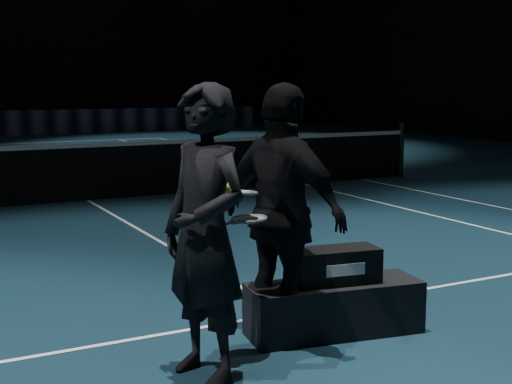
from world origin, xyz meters
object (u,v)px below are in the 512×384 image
(player_bench, at_px, (334,308))
(racket_lower, at_px, (249,219))
(tennis_balls, at_px, (230,189))
(player_b, at_px, (284,215))
(racket_upper, at_px, (240,193))
(player_a, at_px, (205,234))
(racket_bag, at_px, (335,266))

(player_bench, relative_size, racket_lower, 1.98)
(tennis_balls, bearing_deg, player_b, 23.36)
(racket_upper, relative_size, tennis_balls, 5.67)
(player_a, distance_m, racket_upper, 0.46)
(player_b, distance_m, racket_lower, 0.40)
(player_bench, distance_m, racket_lower, 1.12)
(racket_lower, height_order, racket_upper, racket_upper)
(player_b, bearing_deg, tennis_balls, 95.34)
(player_bench, xyz_separation_m, racket_upper, (-0.85, -0.09, 0.98))
(tennis_balls, bearing_deg, player_bench, 10.80)
(racket_upper, bearing_deg, racket_lower, -42.66)
(racket_bag, bearing_deg, player_b, -177.48)
(racket_bag, bearing_deg, player_bench, 0.00)
(player_b, relative_size, racket_upper, 2.83)
(racket_bag, relative_size, racket_upper, 0.99)
(player_b, xyz_separation_m, racket_upper, (-0.43, -0.15, 0.22))
(player_b, bearing_deg, racket_bag, -114.81)
(racket_lower, bearing_deg, player_a, 180.00)
(racket_bag, bearing_deg, racket_lower, -162.70)
(racket_bag, height_order, player_a, player_a)
(racket_bag, height_order, tennis_balls, tennis_balls)
(racket_upper, bearing_deg, player_a, -178.29)
(player_b, bearing_deg, racket_upper, 90.74)
(player_bench, relative_size, player_a, 0.70)
(player_bench, relative_size, racket_bag, 2.00)
(player_bench, distance_m, player_a, 1.45)
(racket_bag, xyz_separation_m, racket_upper, (-0.85, -0.09, 0.64))
(player_a, relative_size, tennis_balls, 16.06)
(racket_upper, bearing_deg, racket_bag, -21.51)
(player_b, bearing_deg, player_bench, -114.81)
(player_bench, relative_size, player_b, 0.70)
(player_bench, distance_m, racket_bag, 0.34)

